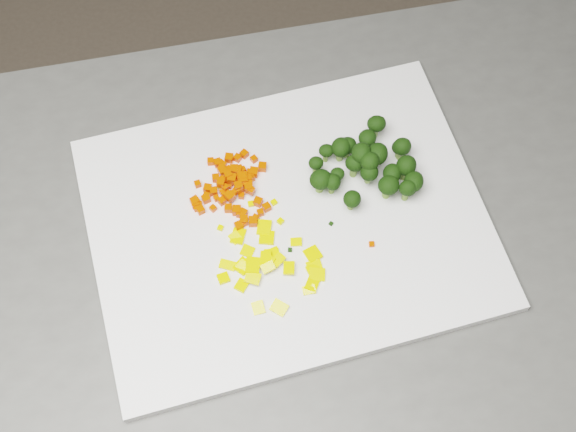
{
  "coord_description": "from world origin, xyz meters",
  "views": [
    {
      "loc": [
        -0.16,
        0.17,
        1.75
      ],
      "look_at": [
        -0.17,
        0.6,
        0.92
      ],
      "focal_mm": 50.0,
      "sensor_mm": 36.0,
      "label": 1
    }
  ],
  "objects_px": {
    "carrot_pile": "(234,184)",
    "broccoli_pile": "(367,161)",
    "counter_block": "(309,353)",
    "cutting_board": "(288,222)",
    "pepper_pile": "(270,263)"
  },
  "relations": [
    {
      "from": "counter_block",
      "to": "pepper_pile",
      "type": "bearing_deg",
      "value": -139.48
    },
    {
      "from": "cutting_board",
      "to": "broccoli_pile",
      "type": "distance_m",
      "value": 0.12
    },
    {
      "from": "pepper_pile",
      "to": "broccoli_pile",
      "type": "xyz_separation_m",
      "value": [
        0.11,
        0.13,
        0.02
      ]
    },
    {
      "from": "counter_block",
      "to": "pepper_pile",
      "type": "distance_m",
      "value": 0.48
    },
    {
      "from": "counter_block",
      "to": "cutting_board",
      "type": "xyz_separation_m",
      "value": [
        -0.04,
        0.01,
        0.46
      ]
    },
    {
      "from": "cutting_board",
      "to": "pepper_pile",
      "type": "height_order",
      "value": "pepper_pile"
    },
    {
      "from": "carrot_pile",
      "to": "counter_block",
      "type": "bearing_deg",
      "value": -27.12
    },
    {
      "from": "carrot_pile",
      "to": "pepper_pile",
      "type": "distance_m",
      "value": 0.11
    },
    {
      "from": "carrot_pile",
      "to": "pepper_pile",
      "type": "xyz_separation_m",
      "value": [
        0.05,
        -0.1,
        -0.01
      ]
    },
    {
      "from": "counter_block",
      "to": "broccoli_pile",
      "type": "bearing_deg",
      "value": 54.99
    },
    {
      "from": "counter_block",
      "to": "cutting_board",
      "type": "relative_size",
      "value": 1.97
    },
    {
      "from": "counter_block",
      "to": "carrot_pile",
      "type": "xyz_separation_m",
      "value": [
        -0.1,
        0.05,
        0.48
      ]
    },
    {
      "from": "counter_block",
      "to": "broccoli_pile",
      "type": "xyz_separation_m",
      "value": [
        0.06,
        0.08,
        0.49
      ]
    },
    {
      "from": "carrot_pile",
      "to": "broccoli_pile",
      "type": "bearing_deg",
      "value": 10.32
    },
    {
      "from": "pepper_pile",
      "to": "carrot_pile",
      "type": "bearing_deg",
      "value": 115.8
    }
  ]
}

